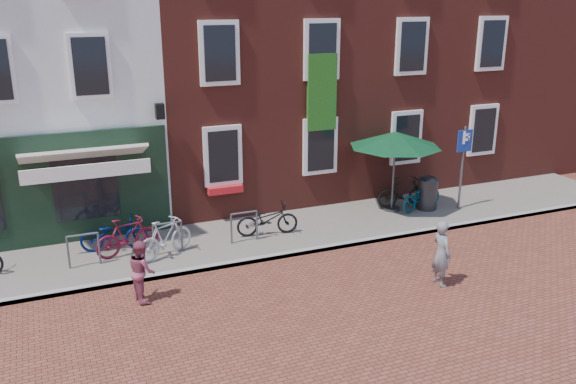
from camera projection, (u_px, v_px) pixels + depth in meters
name	position (u px, v px, depth m)	size (l,w,h in m)	color
ground	(241.00, 266.00, 14.71)	(80.00, 80.00, 0.00)	brown
sidewalk	(259.00, 236.00, 16.38)	(24.00, 3.00, 0.10)	slate
building_brick_mid	(228.00, 36.00, 20.06)	(6.00, 8.00, 10.00)	maroon
building_brick_right	(385.00, 32.00, 22.25)	(6.00, 8.00, 10.00)	maroon
filler_right	(521.00, 41.00, 24.78)	(7.00, 8.00, 9.00)	maroon
litter_bin	(428.00, 191.00, 18.21)	(0.60, 0.60, 1.10)	#2D2E30
parking_sign	(463.00, 154.00, 17.89)	(0.50, 0.07, 2.52)	#4C4C4F
parasol	(395.00, 136.00, 17.59)	(2.71, 2.71, 2.50)	#4C4C4F
woman	(441.00, 253.00, 13.53)	(0.56, 0.36, 1.52)	slate
boy	(142.00, 271.00, 12.87)	(0.66, 0.51, 1.35)	#934055
bicycle_1	(127.00, 236.00, 14.96)	(0.46, 1.61, 0.97)	maroon
bicycle_2	(114.00, 234.00, 15.24)	(0.58, 1.66, 0.87)	#04124D
bicycle_3	(165.00, 238.00, 14.88)	(0.46, 1.61, 0.97)	#B3B4B6
bicycle_4	(267.00, 219.00, 16.24)	(0.58, 1.66, 0.87)	black
bicycle_5	(403.00, 192.00, 18.38)	(0.46, 1.61, 0.97)	black
bicycle_6	(421.00, 196.00, 18.18)	(0.58, 1.66, 0.87)	#06384A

